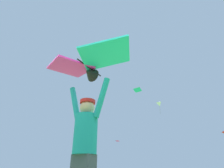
% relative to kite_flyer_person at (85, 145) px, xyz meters
% --- Properties ---
extents(kite_flyer_person, '(0.81, 0.41, 1.92)m').
position_rel_kite_flyer_person_xyz_m(kite_flyer_person, '(0.00, 0.00, 0.00)').
color(kite_flyer_person, '#424751').
rests_on(kite_flyer_person, ground).
extents(held_stunt_kite, '(1.70, 1.07, 0.40)m').
position_rel_kite_flyer_person_xyz_m(held_stunt_kite, '(-0.02, -0.07, 1.31)').
color(held_stunt_kite, black).
extents(distant_kite_magenta_low_right, '(0.92, 0.92, 0.21)m').
position_rel_kite_flyer_person_xyz_m(distant_kite_magenta_low_right, '(-8.57, 31.43, 4.75)').
color(distant_kite_magenta_low_right, '#DB2393').
extents(distant_kite_teal_mid_right, '(1.06, 1.05, 0.33)m').
position_rel_kite_flyer_person_xyz_m(distant_kite_teal_mid_right, '(-1.55, 15.40, 7.74)').
color(distant_kite_teal_mid_right, '#19B2AD').
extents(distant_kite_white_mid_left, '(1.64, 1.75, 2.69)m').
position_rel_kite_flyer_person_xyz_m(distant_kite_white_mid_left, '(0.04, 32.59, 11.70)').
color(distant_kite_white_mid_left, white).
extents(marker_flag, '(0.30, 0.24, 2.02)m').
position_rel_kite_flyer_person_xyz_m(marker_flag, '(-4.38, 8.61, 0.81)').
color(marker_flag, silver).
rests_on(marker_flag, ground).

